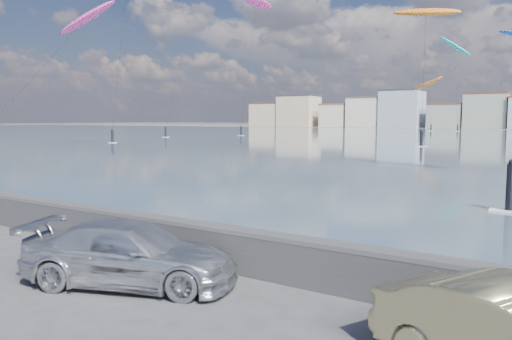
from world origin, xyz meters
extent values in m
plane|color=#333335|center=(0.00, 0.00, 0.00)|extent=(700.00, 700.00, 0.00)
cube|color=#28282B|center=(0.00, 2.70, 0.45)|extent=(400.00, 0.35, 0.90)
cylinder|color=#28282B|center=(0.00, 2.70, 0.90)|extent=(400.00, 0.36, 0.36)
cube|color=#CCB293|center=(-112.00, 186.00, 5.00)|extent=(14.00, 11.00, 10.00)
cube|color=#562D23|center=(-112.00, 186.00, 10.30)|extent=(14.28, 11.22, 0.60)
cube|color=#CCB293|center=(-96.50, 186.00, 6.50)|extent=(16.00, 12.00, 13.00)
cube|color=#2D2D33|center=(-96.50, 186.00, 13.30)|extent=(16.32, 12.24, 0.60)
cube|color=beige|center=(-79.00, 186.00, 4.50)|extent=(11.00, 10.00, 9.00)
cube|color=brown|center=(-79.00, 186.00, 9.30)|extent=(11.22, 10.20, 0.60)
cube|color=beige|center=(-66.00, 186.00, 5.75)|extent=(13.00, 11.00, 11.50)
cube|color=#4C423D|center=(-66.00, 186.00, 11.80)|extent=(13.26, 11.22, 0.60)
cube|color=#9EA8B7|center=(-51.50, 186.00, 7.00)|extent=(15.00, 12.00, 14.00)
cube|color=#2D2D33|center=(-51.50, 186.00, 14.30)|extent=(15.30, 12.24, 0.60)
cube|color=gray|center=(-35.00, 186.00, 4.25)|extent=(12.00, 10.00, 8.50)
cube|color=brown|center=(-35.00, 186.00, 8.80)|extent=(12.24, 10.20, 0.60)
cube|color=gray|center=(-21.50, 186.00, 6.00)|extent=(14.00, 11.00, 12.00)
cube|color=#562D23|center=(-21.50, 186.00, 12.30)|extent=(14.28, 11.22, 0.60)
imported|color=silver|center=(-0.05, 0.83, 0.66)|extent=(4.87, 3.37, 1.31)
cube|color=white|center=(5.59, 14.18, 0.05)|extent=(1.40, 0.42, 0.08)
cylinder|color=black|center=(5.59, 14.18, 0.95)|extent=(0.36, 0.36, 1.70)
ellipsoid|color=orange|center=(-31.59, 146.04, 13.79)|extent=(9.93, 5.57, 4.65)
cube|color=white|center=(-28.27, 137.77, 0.05)|extent=(1.40, 0.42, 0.08)
cylinder|color=black|center=(-28.27, 137.77, 0.95)|extent=(0.36, 0.36, 1.70)
sphere|color=black|center=(-28.27, 137.77, 1.85)|extent=(0.28, 0.28, 0.28)
cylinder|color=black|center=(-29.93, 141.91, 7.55)|extent=(3.35, 8.31, 12.51)
ellipsoid|color=#E5338C|center=(-53.50, 87.15, 28.73)|extent=(4.19, 9.93, 3.34)
cube|color=white|center=(-51.41, 78.06, 0.05)|extent=(1.40, 0.42, 0.08)
cylinder|color=black|center=(-51.41, 78.06, 0.95)|extent=(0.36, 0.36, 1.70)
sphere|color=black|center=(-51.41, 78.06, 1.85)|extent=(0.28, 0.28, 0.28)
cylinder|color=black|center=(-52.45, 82.60, 15.02)|extent=(2.13, 9.13, 27.44)
ellipsoid|color=orange|center=(-12.67, 70.07, 18.99)|extent=(11.13, 5.10, 3.07)
cube|color=white|center=(-9.14, 56.89, 0.05)|extent=(1.40, 0.42, 0.08)
cylinder|color=black|center=(-9.14, 56.89, 0.95)|extent=(0.36, 0.36, 1.70)
sphere|color=black|center=(-9.14, 56.89, 1.85)|extent=(0.28, 0.28, 0.28)
cylinder|color=black|center=(-10.91, 63.48, 10.14)|extent=(3.56, 13.20, 17.71)
ellipsoid|color=#E5338C|center=(-44.13, 34.78, 15.76)|extent=(9.14, 4.32, 4.77)
cylinder|color=black|center=(-45.54, 28.50, 8.53)|extent=(2.86, 12.59, 14.48)
cube|color=white|center=(-48.91, 42.31, 0.05)|extent=(1.40, 0.42, 0.08)
cylinder|color=black|center=(-48.91, 42.31, 0.95)|extent=(0.36, 0.36, 1.70)
sphere|color=black|center=(-48.91, 42.31, 1.85)|extent=(0.28, 0.28, 0.28)
cylinder|color=black|center=(-50.55, 46.45, 18.55)|extent=(3.33, 8.33, 34.50)
cube|color=white|center=(-57.67, 62.43, 0.05)|extent=(1.40, 0.42, 0.08)
cylinder|color=black|center=(-57.67, 62.43, 0.95)|extent=(0.36, 0.36, 1.70)
sphere|color=black|center=(-57.67, 62.43, 1.85)|extent=(0.28, 0.28, 0.28)
cylinder|color=black|center=(-59.60, 70.06, 18.21)|extent=(3.89, 15.30, 33.83)
ellipsoid|color=#19BFBF|center=(-25.63, 151.01, 24.76)|extent=(9.95, 3.65, 7.73)
cube|color=white|center=(-21.63, 139.87, 0.05)|extent=(1.40, 0.42, 0.08)
cylinder|color=black|center=(-21.63, 139.87, 0.95)|extent=(0.36, 0.36, 1.70)
sphere|color=black|center=(-21.63, 139.87, 1.85)|extent=(0.28, 0.28, 0.28)
cylinder|color=black|center=(-23.63, 145.44, 13.03)|extent=(4.04, 11.18, 23.48)
camera|label=1|loc=(7.72, -6.22, 3.46)|focal=35.00mm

